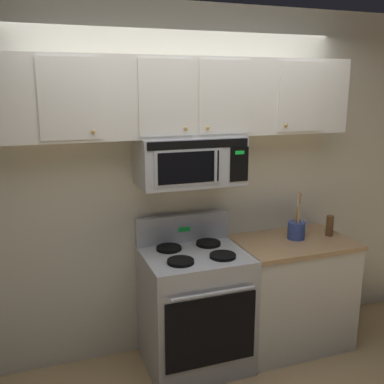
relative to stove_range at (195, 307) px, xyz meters
The scene contains 8 objects.
back_wall 0.95m from the stove_range, 90.00° to the left, with size 5.20×0.10×2.70m, color silver.
stove_range is the anchor object (origin of this frame).
over_range_microwave 1.11m from the stove_range, 90.14° to the left, with size 0.76×0.43×0.35m.
upper_cabinets 1.56m from the stove_range, 90.00° to the left, with size 2.50×0.36×0.55m.
counter_segment 0.84m from the stove_range, ahead, with size 0.93×0.65×0.90m.
utensil_crock_blue 1.02m from the stove_range, ahead, with size 0.14×0.14×0.40m.
salt_shaker 1.13m from the stove_range, ahead, with size 0.04×0.04×0.11m.
pepper_mill 1.29m from the stove_range, ahead, with size 0.06×0.06×0.17m, color brown.
Camera 1 is at (-1.08, -2.51, 2.10)m, focal length 42.10 mm.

